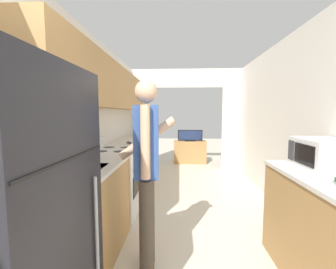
{
  "coord_description": "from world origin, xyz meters",
  "views": [
    {
      "loc": [
        -0.15,
        -0.48,
        1.42
      ],
      "look_at": [
        -0.36,
        3.56,
        1.03
      ],
      "focal_mm": 24.0,
      "sensor_mm": 36.0,
      "label": 1
    }
  ],
  "objects_px": {
    "range_oven": "(115,182)",
    "microwave": "(323,154)",
    "refrigerator": "(9,229)",
    "tv_cabinet": "(190,152)",
    "person": "(147,170)",
    "television": "(190,136)",
    "knife": "(130,142)"
  },
  "relations": [
    {
      "from": "knife",
      "to": "television",
      "type": "bearing_deg",
      "value": 24.37
    },
    {
      "from": "person",
      "to": "refrigerator",
      "type": "bearing_deg",
      "value": 142.02
    },
    {
      "from": "range_oven",
      "to": "knife",
      "type": "relative_size",
      "value": 3.31
    },
    {
      "from": "person",
      "to": "microwave",
      "type": "xyz_separation_m",
      "value": [
        1.58,
        0.12,
        0.14
      ]
    },
    {
      "from": "range_oven",
      "to": "person",
      "type": "relative_size",
      "value": 0.63
    },
    {
      "from": "person",
      "to": "knife",
      "type": "xyz_separation_m",
      "value": [
        -0.53,
        1.72,
        0.01
      ]
    },
    {
      "from": "range_oven",
      "to": "microwave",
      "type": "xyz_separation_m",
      "value": [
        2.18,
        -0.94,
        0.59
      ]
    },
    {
      "from": "microwave",
      "to": "television",
      "type": "relative_size",
      "value": 0.75
    },
    {
      "from": "tv_cabinet",
      "to": "television",
      "type": "bearing_deg",
      "value": -90.0
    },
    {
      "from": "television",
      "to": "range_oven",
      "type": "bearing_deg",
      "value": -109.75
    },
    {
      "from": "range_oven",
      "to": "television",
      "type": "relative_size",
      "value": 1.54
    },
    {
      "from": "microwave",
      "to": "tv_cabinet",
      "type": "bearing_deg",
      "value": 102.94
    },
    {
      "from": "refrigerator",
      "to": "tv_cabinet",
      "type": "relative_size",
      "value": 1.85
    },
    {
      "from": "range_oven",
      "to": "knife",
      "type": "xyz_separation_m",
      "value": [
        0.07,
        0.66,
        0.46
      ]
    },
    {
      "from": "person",
      "to": "microwave",
      "type": "height_order",
      "value": "person"
    },
    {
      "from": "person",
      "to": "television",
      "type": "bearing_deg",
      "value": -12.43
    },
    {
      "from": "tv_cabinet",
      "to": "range_oven",
      "type": "bearing_deg",
      "value": -109.52
    },
    {
      "from": "range_oven",
      "to": "television",
      "type": "xyz_separation_m",
      "value": [
        1.19,
        3.32,
        0.32
      ]
    },
    {
      "from": "television",
      "to": "refrigerator",
      "type": "bearing_deg",
      "value": -102.48
    },
    {
      "from": "person",
      "to": "microwave",
      "type": "bearing_deg",
      "value": -90.54
    },
    {
      "from": "range_oven",
      "to": "television",
      "type": "height_order",
      "value": "range_oven"
    },
    {
      "from": "range_oven",
      "to": "person",
      "type": "distance_m",
      "value": 1.3
    },
    {
      "from": "refrigerator",
      "to": "range_oven",
      "type": "bearing_deg",
      "value": 90.8
    },
    {
      "from": "person",
      "to": "television",
      "type": "distance_m",
      "value": 4.42
    },
    {
      "from": "refrigerator",
      "to": "knife",
      "type": "relative_size",
      "value": 5.17
    },
    {
      "from": "microwave",
      "to": "television",
      "type": "distance_m",
      "value": 4.39
    },
    {
      "from": "refrigerator",
      "to": "tv_cabinet",
      "type": "height_order",
      "value": "refrigerator"
    },
    {
      "from": "tv_cabinet",
      "to": "knife",
      "type": "relative_size",
      "value": 2.8
    },
    {
      "from": "tv_cabinet",
      "to": "television",
      "type": "distance_m",
      "value": 0.47
    },
    {
      "from": "microwave",
      "to": "knife",
      "type": "xyz_separation_m",
      "value": [
        -2.11,
        1.6,
        -0.13
      ]
    },
    {
      "from": "tv_cabinet",
      "to": "knife",
      "type": "height_order",
      "value": "knife"
    },
    {
      "from": "television",
      "to": "knife",
      "type": "xyz_separation_m",
      "value": [
        -1.12,
        -2.66,
        0.15
      ]
    }
  ]
}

